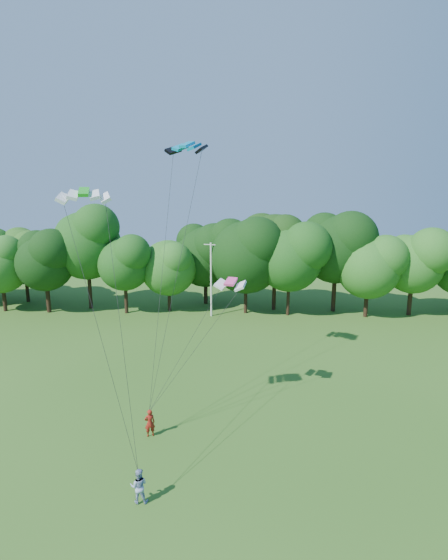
{
  "coord_description": "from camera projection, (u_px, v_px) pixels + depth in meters",
  "views": [
    {
      "loc": [
        3.07,
        -15.99,
        15.19
      ],
      "look_at": [
        0.99,
        13.0,
        8.77
      ],
      "focal_mm": 28.0,
      "sensor_mm": 36.0,
      "label": 1
    }
  ],
  "objects": [
    {
      "name": "tree_back_center",
      "position": [
        275.0,
        243.0,
        52.17
      ],
      "size": [
        9.11,
        9.11,
        13.24
      ],
      "color": "black",
      "rests_on": "ground"
    },
    {
      "name": "kite_flyer_left",
      "position": [
        150.0,
        423.0,
        26.7
      ],
      "size": [
        0.76,
        0.65,
        1.76
      ],
      "primitive_type": "imported",
      "rotation": [
        0.0,
        0.0,
        3.56
      ],
      "color": "maroon",
      "rests_on": "ground"
    },
    {
      "name": "utility_pole",
      "position": [
        211.0,
        279.0,
        50.38
      ],
      "size": [
        1.69,
        0.55,
        8.66
      ],
      "rotation": [
        0.0,
        0.0,
        -0.28
      ],
      "color": "silver",
      "rests_on": "ground"
    },
    {
      "name": "kite_pink",
      "position": [
        231.0,
        282.0,
        28.39
      ],
      "size": [
        2.2,
        1.51,
        0.42
      ],
      "rotation": [
        0.0,
        0.0,
        -0.3
      ],
      "color": "#F04290",
      "rests_on": "ground"
    },
    {
      "name": "kite_flyer_right",
      "position": [
        139.0,
        486.0,
        21.12
      ],
      "size": [
        0.93,
        0.76,
        1.78
      ],
      "primitive_type": "imported",
      "rotation": [
        0.0,
        0.0,
        3.24
      ],
      "color": "#94A5CE",
      "rests_on": "ground"
    },
    {
      "name": "ground",
      "position": [
        180.0,
        539.0,
        19.06
      ],
      "size": [
        160.0,
        160.0,
        0.0
      ],
      "primitive_type": "plane",
      "color": "#2C5C19",
      "rests_on": "ground"
    },
    {
      "name": "kite_teal",
      "position": [
        187.0,
        145.0,
        30.01
      ],
      "size": [
        3.12,
        2.28,
        0.54
      ],
      "rotation": [
        0.0,
        0.0,
        -0.4
      ],
      "color": "#0583AE",
      "rests_on": "ground"
    },
    {
      "name": "tree_back_west",
      "position": [
        23.0,
        248.0,
        56.04
      ],
      "size": [
        7.79,
        7.79,
        11.33
      ],
      "color": "#302213",
      "rests_on": "ground"
    },
    {
      "name": "kite_green",
      "position": [
        84.0,
        192.0,
        22.74
      ],
      "size": [
        2.89,
        1.92,
        0.5
      ],
      "rotation": [
        0.0,
        0.0,
        0.3
      ],
      "color": "green",
      "rests_on": "ground"
    }
  ]
}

